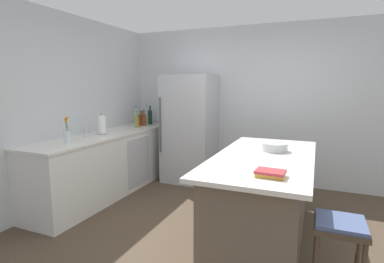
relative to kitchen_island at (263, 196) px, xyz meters
The scene contains 19 objects.
ground_plane 0.63m from the kitchen_island, 134.33° to the right, with size 7.20×7.20×0.00m, color #4C3D2D.
wall_rear 2.14m from the kitchen_island, 98.93° to the left, with size 6.00×0.10×2.60m, color silver.
wall_left 2.90m from the kitchen_island, behind, with size 0.10×6.00×2.60m, color silver.
counter_run_left 2.42m from the kitchen_island, 169.35° to the left, with size 0.68×2.71×0.92m.
kitchen_island is the anchor object (origin of this frame).
refrigerator 2.18m from the kitchen_island, 134.51° to the left, with size 0.82×0.76×1.80m.
bar_stool 1.03m from the kitchen_island, 47.78° to the right, with size 0.36×0.36×0.65m.
sink_faucet 2.51m from the kitchen_island, behind, with size 0.15×0.05×0.30m.
flower_vase 2.43m from the kitchen_island, behind, with size 0.09×0.09×0.33m.
paper_towel_roll 2.48m from the kitchen_island, behind, with size 0.14×0.14×0.31m.
soda_bottle 3.04m from the kitchen_island, 145.46° to the left, with size 0.07×0.07×0.34m.
wine_bottle 2.88m from the kitchen_island, 145.52° to the left, with size 0.07×0.07×0.34m.
syrup_bottle 2.93m from the kitchen_island, 148.56° to the left, with size 0.06×0.06×0.25m.
whiskey_bottle 2.80m from the kitchen_island, 148.95° to the left, with size 0.09×0.09×0.27m.
hot_sauce_bottle 2.77m from the kitchen_island, 151.17° to the left, with size 0.05×0.05×0.21m.
gin_bottle 2.73m from the kitchen_island, 152.86° to the left, with size 0.07×0.07×0.35m.
olive_oil_bottle 2.62m from the kitchen_island, 153.94° to the left, with size 0.06×0.06×0.28m.
cookbook_stack 0.87m from the kitchen_island, 77.05° to the right, with size 0.24×0.18×0.05m.
mixing_bowl 0.56m from the kitchen_island, 75.34° to the left, with size 0.28×0.28×0.09m.
Camera 1 is at (0.79, -2.76, 1.62)m, focal length 27.80 mm.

